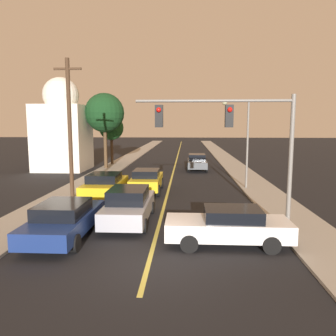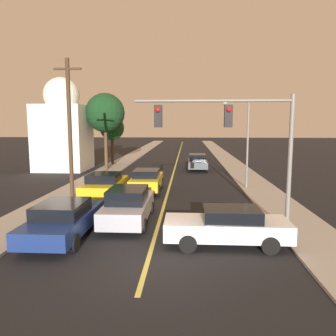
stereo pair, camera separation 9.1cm
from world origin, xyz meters
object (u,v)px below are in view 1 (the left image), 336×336
(car_outer_lane_front, at_px, (64,219))
(domed_building_left, at_px, (62,129))
(utility_pole_left, at_px, (70,127))
(car_near_lane_second, at_px, (147,180))
(streetlamp_right, at_px, (241,130))
(car_far_oncoming, at_px, (197,162))
(tree_left_near, at_px, (105,113))
(car_near_lane_front, at_px, (129,205))
(car_outer_lane_second, at_px, (105,186))
(car_crossing_right, at_px, (228,226))
(traffic_signal_mast, at_px, (237,132))
(tree_left_far, at_px, (111,128))

(car_outer_lane_front, height_order, domed_building_left, domed_building_left)
(utility_pole_left, bearing_deg, car_near_lane_second, 29.33)
(car_outer_lane_front, height_order, streetlamp_right, streetlamp_right)
(car_far_oncoming, xyz_separation_m, tree_left_near, (-9.11, 0.36, 4.75))
(car_near_lane_front, bearing_deg, car_outer_lane_second, 116.54)
(car_crossing_right, distance_m, utility_pole_left, 11.53)
(traffic_signal_mast, xyz_separation_m, tree_left_far, (-10.22, 22.21, -0.13))
(car_outer_lane_front, distance_m, car_outer_lane_second, 6.57)
(car_outer_lane_second, relative_size, car_crossing_right, 0.98)
(car_outer_lane_second, bearing_deg, tree_left_far, 101.44)
(car_crossing_right, height_order, tree_left_near, tree_left_near)
(car_near_lane_front, bearing_deg, utility_pole_left, 133.55)
(car_outer_lane_front, bearing_deg, car_crossing_right, -4.02)
(car_outer_lane_second, distance_m, car_far_oncoming, 14.26)
(streetlamp_right, xyz_separation_m, tree_left_far, (-11.88, 13.03, -0.04))
(streetlamp_right, distance_m, tree_left_far, 17.63)
(car_outer_lane_front, xyz_separation_m, utility_pole_left, (-2.00, 6.58, 3.58))
(car_outer_lane_second, height_order, car_far_oncoming, car_outer_lane_second)
(car_outer_lane_second, height_order, utility_pole_left, utility_pole_left)
(car_outer_lane_front, bearing_deg, utility_pole_left, 106.94)
(car_near_lane_front, relative_size, car_near_lane_second, 1.10)
(car_near_lane_second, bearing_deg, car_near_lane_front, -90.00)
(domed_building_left, bearing_deg, tree_left_near, 11.53)
(tree_left_near, distance_m, domed_building_left, 4.36)
(car_near_lane_second, height_order, car_outer_lane_front, car_near_lane_second)
(car_outer_lane_second, xyz_separation_m, tree_left_near, (-3.25, 13.35, 4.72))
(car_outer_lane_second, xyz_separation_m, tree_left_far, (-3.38, 16.71, 3.21))
(car_far_oncoming, bearing_deg, car_near_lane_front, 78.13)
(car_far_oncoming, bearing_deg, tree_left_far, -21.87)
(tree_left_near, relative_size, domed_building_left, 0.83)
(car_crossing_right, height_order, tree_left_far, tree_left_far)
(car_near_lane_second, relative_size, utility_pole_left, 0.54)
(streetlamp_right, relative_size, domed_building_left, 0.67)
(tree_left_far, bearing_deg, car_outer_lane_second, -78.56)
(traffic_signal_mast, xyz_separation_m, tree_left_near, (-10.08, 18.86, 1.39))
(car_near_lane_front, distance_m, car_outer_lane_second, 4.94)
(car_far_oncoming, xyz_separation_m, car_crossing_right, (0.53, -20.01, -0.07))
(car_outer_lane_second, xyz_separation_m, streetlamp_right, (8.50, 3.68, 3.25))
(car_outer_lane_front, xyz_separation_m, streetlamp_right, (8.50, 10.24, 3.32))
(streetlamp_right, height_order, utility_pole_left, utility_pole_left)
(car_near_lane_front, bearing_deg, traffic_signal_mast, -13.19)
(streetlamp_right, xyz_separation_m, tree_left_near, (-11.74, 9.68, 1.48))
(car_crossing_right, xyz_separation_m, traffic_signal_mast, (0.44, 1.51, 3.43))
(car_far_oncoming, distance_m, car_crossing_right, 20.02)
(streetlamp_right, bearing_deg, car_outer_lane_front, -129.67)
(car_outer_lane_front, distance_m, streetlamp_right, 13.72)
(car_crossing_right, xyz_separation_m, streetlamp_right, (2.10, 10.69, 3.34))
(car_near_lane_second, xyz_separation_m, utility_pole_left, (-4.21, -2.37, 3.53))
(car_outer_lane_front, bearing_deg, traffic_signal_mast, 8.85)
(car_crossing_right, bearing_deg, traffic_signal_mast, -16.34)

